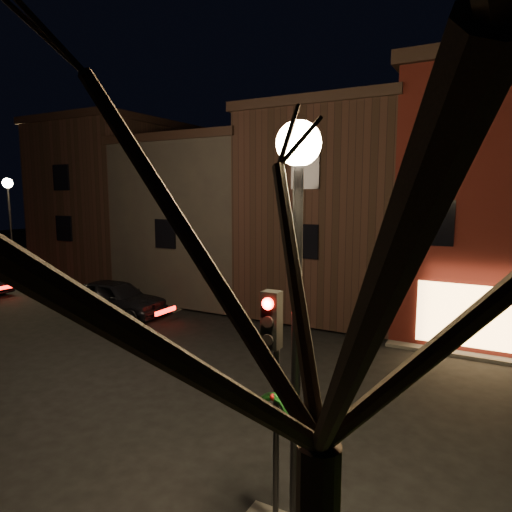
{
  "coord_description": "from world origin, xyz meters",
  "views": [
    {
      "loc": [
        8.67,
        -11.65,
        5.64
      ],
      "look_at": [
        0.07,
        3.96,
        3.2
      ],
      "focal_mm": 32.0,
      "sensor_mm": 36.0,
      "label": 1
    }
  ],
  "objects": [
    {
      "name": "sidewalk_far_left",
      "position": [
        -20.0,
        20.0,
        0.06
      ],
      "size": [
        30.0,
        30.0,
        0.12
      ],
      "primitive_type": "cube",
      "color": "#2D2B28",
      "rests_on": "ground"
    },
    {
      "name": "ground",
      "position": [
        0.0,
        0.0,
        0.0
      ],
      "size": [
        120.0,
        120.0,
        0.0
      ],
      "primitive_type": "plane",
      "color": "black",
      "rests_on": "ground"
    },
    {
      "name": "street_lamp_far",
      "position": [
        -19.0,
        6.2,
        5.18
      ],
      "size": [
        0.6,
        0.6,
        6.48
      ],
      "color": "black",
      "rests_on": "sidewalk_far_left"
    },
    {
      "name": "traffic_signal",
      "position": [
        5.6,
        -5.51,
        2.81
      ],
      "size": [
        0.58,
        0.38,
        4.05
      ],
      "color": "black",
      "rests_on": "sidewalk_near_right"
    },
    {
      "name": "row_building_b",
      "position": [
        -5.75,
        10.5,
        4.33
      ],
      "size": [
        7.8,
        10.3,
        8.4
      ],
      "color": "black",
      "rests_on": "ground"
    },
    {
      "name": "street_lamp_near",
      "position": [
        6.2,
        -6.0,
        5.18
      ],
      "size": [
        0.6,
        0.6,
        6.48
      ],
      "color": "black",
      "rests_on": "sidewalk_near_right"
    },
    {
      "name": "corner_building",
      "position": [
        8.0,
        9.47,
        5.4
      ],
      "size": [
        6.5,
        8.5,
        10.5
      ],
      "color": "#47100C",
      "rests_on": "ground"
    },
    {
      "name": "row_building_c",
      "position": [
        -13.0,
        10.5,
        5.08
      ],
      "size": [
        7.3,
        10.3,
        9.9
      ],
      "color": "black",
      "rests_on": "ground"
    },
    {
      "name": "row_building_a",
      "position": [
        1.5,
        10.5,
        4.83
      ],
      "size": [
        7.3,
        10.3,
        9.4
      ],
      "color": "black",
      "rests_on": "ground"
    },
    {
      "name": "bare_tree_right",
      "position": [
        7.5,
        -8.5,
        6.15
      ],
      "size": [
        6.4,
        6.4,
        8.5
      ],
      "color": "black",
      "rests_on": "sidewalk_near_right"
    },
    {
      "name": "parked_car_a",
      "position": [
        -7.02,
        3.31,
        0.85
      ],
      "size": [
        5.12,
        2.38,
        1.7
      ],
      "primitive_type": "imported",
      "rotation": [
        0.0,
        0.0,
        1.65
      ],
      "color": "black",
      "rests_on": "ground"
    }
  ]
}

